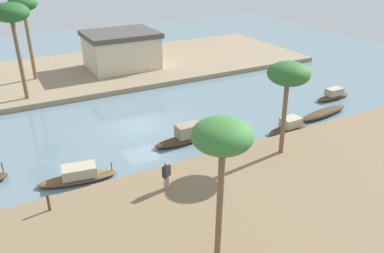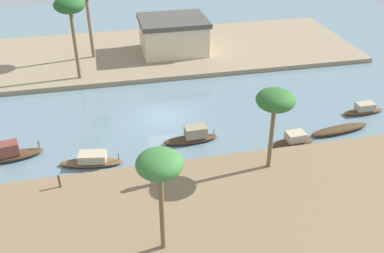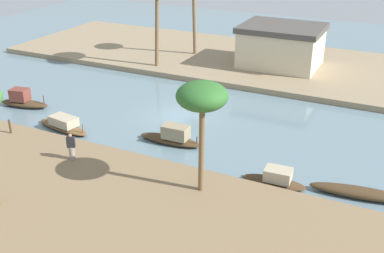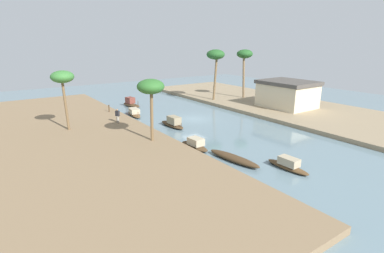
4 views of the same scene
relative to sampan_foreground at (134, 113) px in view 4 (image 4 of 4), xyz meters
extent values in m
plane|color=slate|center=(5.85, 5.44, -0.37)|extent=(76.17, 76.17, 0.00)
cube|color=#846B4C|center=(5.85, -8.93, -0.14)|extent=(47.43, 14.96, 0.47)
cube|color=#937F60|center=(5.85, 19.81, -0.14)|extent=(47.43, 14.96, 0.47)
ellipsoid|color=brown|center=(-0.05, 0.01, -0.19)|extent=(4.49, 1.81, 0.36)
cube|color=tan|center=(0.07, -0.01, 0.29)|extent=(2.02, 1.35, 0.59)
cylinder|color=brown|center=(1.85, -0.29, 0.23)|extent=(0.07, 0.07, 0.55)
ellipsoid|color=brown|center=(22.53, 2.54, -0.19)|extent=(3.70, 0.98, 0.36)
cube|color=tan|center=(22.60, 2.55, 0.29)|extent=(1.55, 0.89, 0.60)
ellipsoid|color=#47331E|center=(7.34, 1.40, -0.17)|extent=(4.20, 1.28, 0.41)
cube|color=gray|center=(7.72, 1.42, 0.46)|extent=(1.65, 1.02, 0.84)
cylinder|color=#47331E|center=(9.17, 1.46, 0.20)|extent=(0.07, 0.07, 0.42)
ellipsoid|color=#47331E|center=(14.70, -0.65, -0.18)|extent=(3.49, 1.37, 0.38)
cube|color=tan|center=(14.90, -0.64, 0.34)|extent=(1.46, 1.09, 0.65)
ellipsoid|color=#47331E|center=(19.02, 0.20, -0.11)|extent=(5.22, 1.62, 0.52)
ellipsoid|color=#47331E|center=(-5.33, 1.94, -0.13)|extent=(3.96, 1.82, 0.49)
cube|color=brown|center=(-5.61, 1.88, 0.56)|extent=(1.43, 1.19, 0.89)
cylinder|color=#47331E|center=(-3.68, 2.25, 0.38)|extent=(0.07, 0.07, 0.62)
cylinder|color=gray|center=(3.78, -3.67, 0.48)|extent=(0.44, 0.44, 0.77)
cube|color=#232328|center=(3.78, -3.67, 1.17)|extent=(0.52, 0.45, 0.61)
sphere|color=#9E7556|center=(3.78, -3.67, 1.58)|extent=(0.21, 0.21, 0.21)
cylinder|color=#4C3823|center=(-1.99, -2.63, 0.55)|extent=(0.14, 0.14, 0.91)
cylinder|color=brown|center=(3.61, -9.04, 2.63)|extent=(0.26, 0.37, 5.07)
ellipsoid|color=#387533|center=(3.61, -9.04, 5.62)|extent=(2.27, 2.27, 1.25)
cylinder|color=brown|center=(11.70, -3.34, 2.37)|extent=(0.28, 0.38, 4.55)
ellipsoid|color=#2D6628|center=(11.70, -3.34, 5.14)|extent=(2.47, 2.47, 1.36)
cylinder|color=brown|center=(-0.90, 14.22, 3.30)|extent=(0.34, 0.79, 6.42)
ellipsoid|color=#235623|center=(-0.90, 14.22, 7.06)|extent=(2.78, 2.78, 1.53)
cylinder|color=#7F6647|center=(0.52, 18.97, 3.34)|extent=(0.35, 0.67, 6.49)
ellipsoid|color=#235623|center=(0.52, 18.97, 7.09)|extent=(2.53, 2.53, 1.39)
cube|color=beige|center=(9.20, 19.03, 1.69)|extent=(6.82, 5.68, 3.18)
cube|color=#4C4742|center=(9.20, 19.03, 3.53)|extent=(7.22, 6.02, 0.49)
camera|label=1|loc=(-3.17, -19.35, 11.75)|focal=36.26mm
camera|label=2|loc=(1.69, -24.92, 17.32)|focal=39.67mm
camera|label=3|loc=(20.21, -21.81, 12.88)|focal=43.93mm
camera|label=4|loc=(35.76, -15.45, 9.06)|focal=28.03mm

